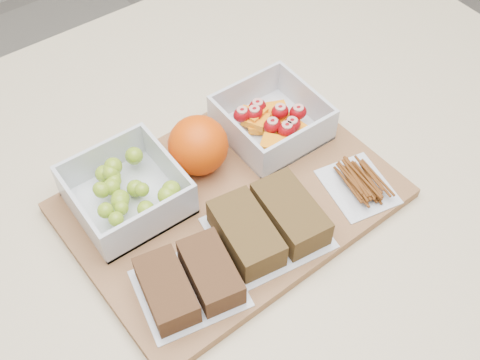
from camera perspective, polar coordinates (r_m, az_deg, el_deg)
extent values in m
cube|color=beige|center=(1.23, -0.89, -13.69)|extent=(1.20, 0.90, 0.90)
cube|color=#90613B|center=(0.81, -0.86, -1.92)|extent=(0.43, 0.32, 0.02)
cube|color=silver|center=(0.81, -10.51, -2.07)|extent=(0.14, 0.14, 0.01)
cube|color=silver|center=(0.83, -12.96, 1.94)|extent=(0.14, 0.01, 0.06)
cube|color=silver|center=(0.76, -8.38, -4.12)|extent=(0.14, 0.01, 0.06)
cube|color=silver|center=(0.81, -6.78, 1.20)|extent=(0.01, 0.13, 0.06)
cube|color=silver|center=(0.78, -14.93, -3.15)|extent=(0.01, 0.13, 0.06)
sphere|color=#7FA221|center=(0.79, -11.32, -2.00)|extent=(0.02, 0.02, 0.02)
sphere|color=#7FA221|center=(0.77, -12.64, -2.83)|extent=(0.02, 0.02, 0.02)
sphere|color=#7FA221|center=(0.81, -12.16, 0.65)|extent=(0.02, 0.02, 0.02)
sphere|color=#7FA221|center=(0.80, -9.88, -0.79)|extent=(0.02, 0.02, 0.02)
sphere|color=#7FA221|center=(0.79, -12.98, -0.94)|extent=(0.02, 0.02, 0.02)
sphere|color=#7FA221|center=(0.79, -11.18, -2.10)|extent=(0.02, 0.02, 0.02)
sphere|color=#7FA221|center=(0.79, -13.15, -0.83)|extent=(0.02, 0.02, 0.02)
sphere|color=#7FA221|center=(0.77, -6.54, -0.93)|extent=(0.02, 0.02, 0.02)
sphere|color=#7FA221|center=(0.82, -10.01, 2.27)|extent=(0.02, 0.02, 0.02)
sphere|color=#7FA221|center=(0.81, -11.94, 1.27)|extent=(0.02, 0.02, 0.02)
sphere|color=#7FA221|center=(0.76, -11.68, -3.64)|extent=(0.02, 0.02, 0.02)
sphere|color=#7FA221|center=(0.82, -9.96, 2.30)|extent=(0.02, 0.02, 0.02)
sphere|color=#7FA221|center=(0.77, -8.91, -2.74)|extent=(0.02, 0.02, 0.02)
sphere|color=#7FA221|center=(0.81, -11.94, 0.34)|extent=(0.02, 0.02, 0.02)
sphere|color=#7FA221|center=(0.80, -12.07, -0.62)|extent=(0.02, 0.02, 0.02)
sphere|color=#7FA221|center=(0.81, -12.13, 0.93)|extent=(0.02, 0.02, 0.02)
sphere|color=#7FA221|center=(0.77, -6.95, -1.47)|extent=(0.02, 0.02, 0.02)
sphere|color=#7FA221|center=(0.79, -6.59, -1.99)|extent=(0.02, 0.02, 0.02)
sphere|color=#7FA221|center=(0.80, -11.85, -0.08)|extent=(0.02, 0.02, 0.02)
sphere|color=#7FA221|center=(0.78, -11.18, -2.61)|extent=(0.02, 0.02, 0.02)
sphere|color=#7FA221|center=(0.82, -12.75, 0.57)|extent=(0.02, 0.02, 0.02)
sphere|color=#7FA221|center=(0.78, -9.27, -0.90)|extent=(0.02, 0.02, 0.02)
sphere|color=#7FA221|center=(0.79, -11.27, -1.74)|extent=(0.02, 0.02, 0.02)
cube|color=silver|center=(0.89, 2.95, 4.73)|extent=(0.13, 0.13, 0.01)
cube|color=silver|center=(0.90, 0.50, 8.25)|extent=(0.13, 0.01, 0.06)
cube|color=silver|center=(0.83, 5.73, 3.35)|extent=(0.13, 0.01, 0.06)
cube|color=silver|center=(0.90, 6.27, 7.58)|extent=(0.01, 0.12, 0.06)
cube|color=silver|center=(0.84, -0.43, 4.08)|extent=(0.01, 0.12, 0.06)
cube|color=orange|center=(0.87, 4.06, 4.73)|extent=(0.04, 0.04, 0.01)
cube|color=orange|center=(0.88, 1.48, 5.98)|extent=(0.05, 0.05, 0.01)
cube|color=orange|center=(0.88, 3.37, 5.87)|extent=(0.04, 0.05, 0.01)
cube|color=orange|center=(0.90, 3.53, 6.40)|extent=(0.04, 0.05, 0.01)
cube|color=orange|center=(0.87, 1.51, 5.74)|extent=(0.04, 0.04, 0.01)
cube|color=orange|center=(0.87, 1.37, 6.36)|extent=(0.04, 0.03, 0.01)
cube|color=orange|center=(0.84, 3.20, 3.44)|extent=(0.04, 0.04, 0.01)
cube|color=orange|center=(0.87, 4.97, 4.87)|extent=(0.04, 0.04, 0.01)
cube|color=orange|center=(0.87, 1.88, 5.23)|extent=(0.04, 0.04, 0.01)
ellipsoid|color=#98070F|center=(0.87, 3.82, 6.49)|extent=(0.03, 0.02, 0.02)
ellipsoid|color=#98070F|center=(0.85, 4.93, 5.23)|extent=(0.03, 0.02, 0.02)
ellipsoid|color=#98070F|center=(0.87, 0.19, 6.23)|extent=(0.03, 0.02, 0.02)
ellipsoid|color=#98070F|center=(0.87, 5.52, 6.42)|extent=(0.03, 0.02, 0.02)
ellipsoid|color=#98070F|center=(0.87, 1.37, 6.33)|extent=(0.03, 0.02, 0.02)
ellipsoid|color=#98070F|center=(0.85, 4.46, 4.80)|extent=(0.03, 0.02, 0.02)
ellipsoid|color=#98070F|center=(0.85, 3.07, 5.18)|extent=(0.03, 0.02, 0.02)
ellipsoid|color=#98070F|center=(0.88, 1.67, 6.97)|extent=(0.03, 0.02, 0.02)
sphere|color=#EA4905|center=(0.81, -3.99, 3.30)|extent=(0.08, 0.08, 0.08)
cube|color=silver|center=(0.73, -4.78, -10.21)|extent=(0.14, 0.13, 0.00)
cube|color=#54331C|center=(0.71, -6.99, -10.30)|extent=(0.07, 0.10, 0.04)
cube|color=#54331C|center=(0.72, -2.80, -8.69)|extent=(0.07, 0.10, 0.04)
cube|color=silver|center=(0.77, 2.64, -5.02)|extent=(0.15, 0.14, 0.00)
cube|color=brown|center=(0.75, 0.56, -5.08)|extent=(0.07, 0.11, 0.04)
cube|color=brown|center=(0.77, 4.78, -3.18)|extent=(0.07, 0.11, 0.04)
cube|color=silver|center=(0.83, 11.09, -0.63)|extent=(0.10, 0.11, 0.00)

